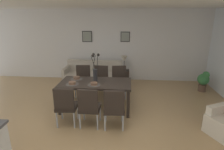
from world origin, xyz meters
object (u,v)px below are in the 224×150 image
Objects in this scene: dining_chair_mid_right at (119,80)px; bowl_near_right at (77,78)px; centerpiece_vase at (95,71)px; framed_picture_left at (87,36)px; dining_chair_far_right at (101,80)px; sofa at (94,76)px; bowl_near_left at (72,83)px; bowl_far_left at (94,83)px; dining_chair_near_right at (83,79)px; framed_picture_center at (125,37)px; potted_plant at (203,80)px; dining_chair_far_left at (89,106)px; side_table at (124,77)px; dining_table at (95,85)px; dining_chair_mid_left at (114,107)px; table_lamp at (124,60)px; dining_chair_near_left at (66,104)px.

dining_chair_mid_right is 5.41× the size of bowl_near_right.
framed_picture_left is (-0.70, 2.44, 0.60)m from centerpiece_vase.
sofa is at bearing 111.40° from dining_chair_far_right.
framed_picture_left is at bearing 93.44° from bowl_near_left.
dining_chair_near_right is at bearing 116.80° from bowl_far_left.
framed_picture_center reaches higher than potted_plant.
dining_chair_far_left reaches higher than bowl_near_right.
bowl_near_right is 0.08× the size of sofa.
bowl_far_left reaches higher than side_table.
dining_chair_near_right is at bearing 89.80° from bowl_near_right.
centerpiece_vase is 2.61m from framed_picture_left.
framed_picture_center is (1.24, 2.64, 0.85)m from bowl_near_left.
centerpiece_vase is (0.00, 0.00, 0.36)m from dining_table.
centerpiece_vase reaches higher than potted_plant.
dining_chair_mid_right is at bearing -51.07° from framed_picture_left.
bowl_near_right is at bearing 159.67° from centerpiece_vase.
side_table is at bearing 86.88° from dining_chair_mid_left.
dining_chair_far_right is 1.25× the size of centerpiece_vase.
centerpiece_vase is at bearing -73.98° from framed_picture_left.
dining_chair_mid_right is 1.25m from bowl_far_left.
framed_picture_left reaches higher than bowl_near_left.
dining_chair_mid_right is 2.53× the size of framed_picture_center.
dining_chair_mid_left is 5.41× the size of bowl_far_left.
dining_chair_mid_right is (1.10, 0.02, 0.00)m from dining_chair_near_right.
dining_chair_far_right is 1.00m from centerpiece_vase.
side_table is 0.78× the size of potted_plant.
dining_chair_far_left and dining_chair_mid_left have the same top height.
dining_chair_mid_right is 1.25× the size of centerpiece_vase.
dining_chair_far_left is 1.80× the size of table_lamp.
dining_chair_mid_left is 0.89m from bowl_far_left.
bowl_near_right is at bearing -125.96° from side_table.
dining_table is 1.03m from dining_chair_mid_left.
bowl_far_left is 0.43× the size of framed_picture_left.
dining_chair_near_left is at bearing -121.65° from centerpiece_vase.
potted_plant is at bearing 9.35° from dining_chair_near_right.
dining_chair_near_right reaches higher than side_table.
centerpiece_vase is 0.36× the size of sofa.
side_table is at bearing -91.06° from framed_picture_center.
dining_chair_mid_left reaches higher than side_table.
sofa is 1.08m from side_table.
centerpiece_vase reaches higher than dining_chair_far_left.
dining_table is 1.96× the size of dining_chair_mid_right.
dining_chair_mid_left is (1.05, -0.03, 0.00)m from dining_chair_near_left.
dining_chair_near_left is 2.02m from dining_chair_mid_right.
dining_chair_far_left is 3.54m from framed_picture_left.
dining_chair_near_right is 0.54m from dining_chair_far_right.
dining_chair_near_right is at bearing -139.91° from side_table.
framed_picture_center is (1.24, 2.24, 0.85)m from bowl_near_right.
table_lamp reaches higher than dining_chair_mid_right.
dining_chair_far_left is at bearing -89.80° from centerpiece_vase.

